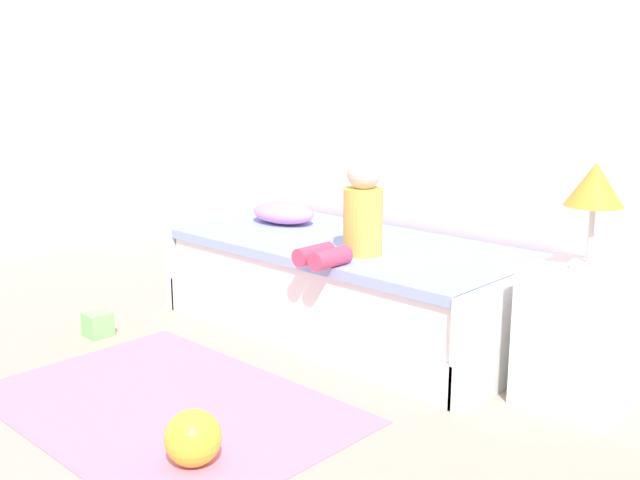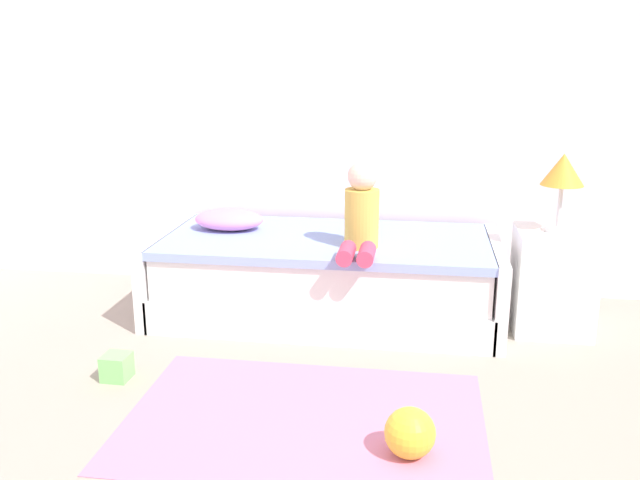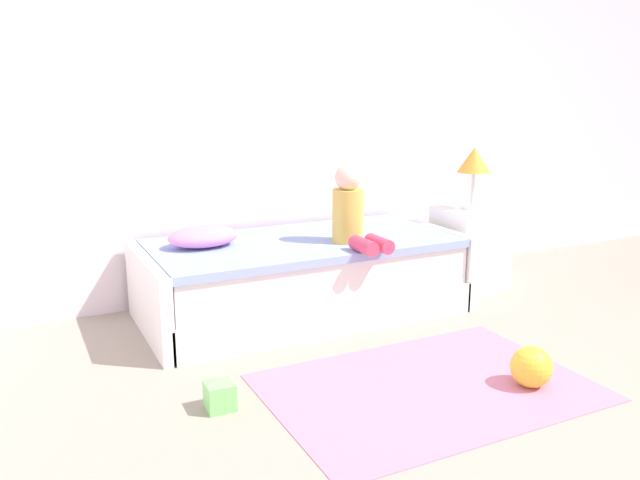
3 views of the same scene
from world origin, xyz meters
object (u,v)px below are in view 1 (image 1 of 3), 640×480
(bed, at_px, (351,286))
(toy_block, at_px, (98,324))
(pillow, at_px, (284,213))
(child_figure, at_px, (357,216))
(toy_ball, at_px, (193,438))
(table_lamp, at_px, (594,190))
(nightstand, at_px, (582,337))

(bed, relative_size, toy_block, 16.12)
(pillow, bearing_deg, bed, -8.87)
(child_figure, distance_m, toy_ball, 1.45)
(table_lamp, xyz_separation_m, toy_ball, (-0.79, -1.47, -0.83))
(table_lamp, height_order, toy_block, table_lamp)
(child_figure, distance_m, toy_block, 1.55)
(bed, height_order, toy_block, bed)
(pillow, bearing_deg, table_lamp, -4.06)
(bed, xyz_separation_m, nightstand, (1.35, -0.04, 0.05))
(bed, bearing_deg, pillow, 171.13)
(table_lamp, bearing_deg, bed, 178.25)
(child_figure, height_order, pillow, child_figure)
(bed, distance_m, nightstand, 1.35)
(nightstand, relative_size, toy_block, 4.58)
(pillow, xyz_separation_m, toy_ball, (1.20, -1.61, -0.46))
(nightstand, relative_size, toy_ball, 2.85)
(toy_ball, bearing_deg, nightstand, 61.74)
(table_lamp, xyz_separation_m, toy_block, (-2.27, -1.00, -0.87))
(nightstand, distance_m, toy_block, 2.49)
(bed, height_order, nightstand, nightstand)
(child_figure, bearing_deg, pillow, 159.40)
(table_lamp, xyz_separation_m, pillow, (-1.99, 0.14, -0.37))
(table_lamp, relative_size, pillow, 1.02)
(bed, relative_size, table_lamp, 4.69)
(table_lamp, distance_m, pillow, 2.03)
(bed, distance_m, child_figure, 0.56)
(nightstand, xyz_separation_m, toy_ball, (-0.79, -1.47, -0.19))
(table_lamp, relative_size, toy_block, 3.44)
(toy_ball, relative_size, toy_block, 1.61)
(bed, distance_m, toy_block, 1.40)
(nightstand, relative_size, pillow, 1.36)
(bed, xyz_separation_m, child_figure, (0.23, -0.23, 0.46))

